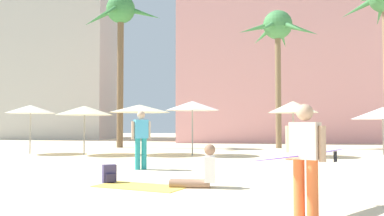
# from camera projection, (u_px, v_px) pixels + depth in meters

# --- Properties ---
(hotel_pink) EXTENTS (23.93, 9.11, 13.97)m
(hotel_pink) POSITION_uv_depth(u_px,v_px,m) (324.00, 57.00, 33.55)
(hotel_pink) COLOR pink
(hotel_pink) RESTS_ON ground
(palm_tree_far_left) EXTENTS (4.67, 4.22, 8.04)m
(palm_tree_far_left) POSITION_uv_depth(u_px,v_px,m) (278.00, 33.00, 23.52)
(palm_tree_far_left) COLOR brown
(palm_tree_far_left) RESTS_ON ground
(palm_tree_center) EXTENTS (4.72, 4.59, 9.16)m
(palm_tree_center) POSITION_uv_depth(u_px,v_px,m) (120.00, 21.00, 24.16)
(palm_tree_center) COLOR brown
(palm_tree_center) RESTS_ON ground
(cafe_umbrella_0) EXTENTS (2.21, 2.21, 2.26)m
(cafe_umbrella_0) POSITION_uv_depth(u_px,v_px,m) (31.00, 109.00, 18.71)
(cafe_umbrella_0) COLOR gray
(cafe_umbrella_0) RESTS_ON ground
(cafe_umbrella_1) EXTENTS (2.12, 2.12, 2.36)m
(cafe_umbrella_1) POSITION_uv_depth(u_px,v_px,m) (293.00, 107.00, 17.19)
(cafe_umbrella_1) COLOR gray
(cafe_umbrella_1) RESTS_ON ground
(cafe_umbrella_2) EXTENTS (2.40, 2.40, 2.39)m
(cafe_umbrella_2) POSITION_uv_depth(u_px,v_px,m) (192.00, 106.00, 17.76)
(cafe_umbrella_2) COLOR gray
(cafe_umbrella_2) RESTS_ON ground
(cafe_umbrella_3) EXTENTS (2.71, 2.71, 2.12)m
(cafe_umbrella_3) POSITION_uv_depth(u_px,v_px,m) (383.00, 113.00, 17.74)
(cafe_umbrella_3) COLOR gray
(cafe_umbrella_3) RESTS_ON ground
(cafe_umbrella_4) EXTENTS (2.55, 2.55, 2.20)m
(cafe_umbrella_4) POSITION_uv_depth(u_px,v_px,m) (85.00, 110.00, 18.13)
(cafe_umbrella_4) COLOR gray
(cafe_umbrella_4) RESTS_ON ground
(cafe_umbrella_5) EXTENTS (2.75, 2.75, 2.26)m
(cafe_umbrella_5) POSITION_uv_depth(u_px,v_px,m) (140.00, 109.00, 18.22)
(cafe_umbrella_5) COLOR gray
(cafe_umbrella_5) RESTS_ON ground
(beach_towel) EXTENTS (2.16, 1.58, 0.01)m
(beach_towel) POSITION_uv_depth(u_px,v_px,m) (140.00, 186.00, 8.67)
(beach_towel) COLOR #F4CC4C
(beach_towel) RESTS_ON ground
(backpack) EXTENTS (0.35, 0.33, 0.42)m
(backpack) POSITION_uv_depth(u_px,v_px,m) (109.00, 174.00, 9.26)
(backpack) COLOR #3E365F
(backpack) RESTS_ON ground
(person_near_right) EXTENTS (2.10, 2.31, 1.63)m
(person_near_right) POSITION_uv_depth(u_px,v_px,m) (303.00, 155.00, 5.86)
(person_near_right) COLOR orange
(person_near_right) RESTS_ON ground
(person_mid_left) EXTENTS (0.57, 0.39, 1.76)m
(person_mid_left) POSITION_uv_depth(u_px,v_px,m) (141.00, 137.00, 12.11)
(person_mid_left) COLOR teal
(person_mid_left) RESTS_ON ground
(person_far_left) EXTENTS (0.98, 0.40, 0.92)m
(person_far_left) POSITION_uv_depth(u_px,v_px,m) (201.00, 172.00, 8.62)
(person_far_left) COLOR #936B51
(person_far_left) RESTS_ON ground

